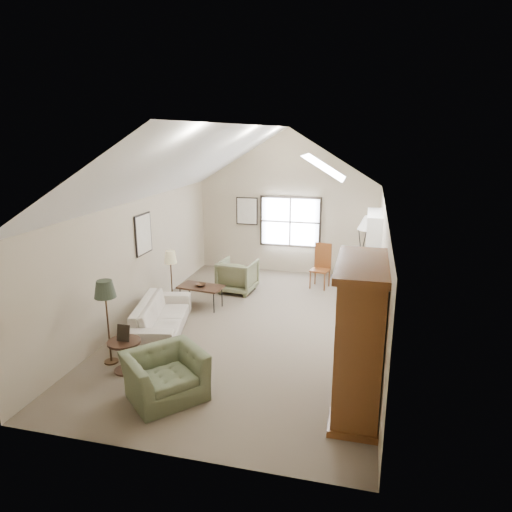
% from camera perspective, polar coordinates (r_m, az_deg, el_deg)
% --- Properties ---
extents(room_shell, '(5.01, 8.01, 4.00)m').
position_cam_1_polar(room_shell, '(8.70, -0.65, 10.87)').
color(room_shell, '#6A5B4C').
rests_on(room_shell, ground).
extents(window, '(1.72, 0.08, 1.42)m').
position_cam_1_polar(window, '(12.76, 4.30, 4.29)').
color(window, black).
rests_on(window, room_shell).
extents(skylight, '(0.80, 1.20, 0.52)m').
position_cam_1_polar(skylight, '(9.36, 8.66, 11.09)').
color(skylight, white).
rests_on(skylight, room_shell).
extents(wall_art, '(1.97, 3.71, 0.88)m').
position_cam_1_polar(wall_art, '(11.31, -7.40, 4.21)').
color(wall_art, black).
rests_on(wall_art, room_shell).
extents(armoire, '(0.60, 1.50, 2.20)m').
position_cam_1_polar(armoire, '(6.61, 12.80, -9.98)').
color(armoire, brown).
rests_on(armoire, ground).
extents(tv_alcove, '(0.32, 1.30, 2.10)m').
position_cam_1_polar(tv_alcove, '(10.36, 14.31, -0.46)').
color(tv_alcove, white).
rests_on(tv_alcove, ground).
extents(media_console, '(0.34, 1.18, 0.60)m').
position_cam_1_polar(media_console, '(10.62, 13.90, -4.87)').
color(media_console, '#382316').
rests_on(media_console, ground).
extents(tv_panel, '(0.05, 0.90, 0.55)m').
position_cam_1_polar(tv_panel, '(10.42, 14.11, -1.67)').
color(tv_panel, black).
rests_on(tv_panel, media_console).
extents(sofa, '(1.33, 2.33, 0.64)m').
position_cam_1_polar(sofa, '(9.36, -11.74, -7.39)').
color(sofa, beige).
rests_on(sofa, ground).
extents(armchair_near, '(1.45, 1.46, 0.72)m').
position_cam_1_polar(armchair_near, '(7.18, -11.28, -14.41)').
color(armchair_near, '#5B6546').
rests_on(armchair_near, ground).
extents(armchair_far, '(0.94, 0.97, 0.81)m').
position_cam_1_polar(armchair_far, '(11.37, -2.31, -2.51)').
color(armchair_far, '#69714F').
rests_on(armchair_far, ground).
extents(coffee_table, '(1.05, 0.68, 0.51)m').
position_cam_1_polar(coffee_table, '(10.48, -6.87, -5.05)').
color(coffee_table, '#312114').
rests_on(coffee_table, ground).
extents(bowl, '(0.27, 0.27, 0.06)m').
position_cam_1_polar(bowl, '(10.39, -6.92, -3.59)').
color(bowl, '#3D2A19').
rests_on(bowl, coffee_table).
extents(side_table, '(0.66, 0.66, 0.55)m').
position_cam_1_polar(side_table, '(8.06, -16.03, -11.91)').
color(side_table, '#371D16').
rests_on(side_table, ground).
extents(side_chair, '(0.53, 0.53, 1.14)m').
position_cam_1_polar(side_chair, '(11.70, 8.03, -1.29)').
color(side_chair, brown).
rests_on(side_chair, ground).
extents(tripod_lamp, '(0.68, 0.68, 1.80)m').
position_cam_1_polar(tripod_lamp, '(12.37, 13.60, 0.92)').
color(tripod_lamp, silver).
rests_on(tripod_lamp, ground).
extents(dark_lamp, '(0.44, 0.44, 1.53)m').
position_cam_1_polar(dark_lamp, '(8.21, -18.04, -7.81)').
color(dark_lamp, '#232A1D').
rests_on(dark_lamp, ground).
extents(tan_lamp, '(0.33, 0.33, 1.37)m').
position_cam_1_polar(tan_lamp, '(10.37, -10.52, -2.90)').
color(tan_lamp, tan).
rests_on(tan_lamp, ground).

